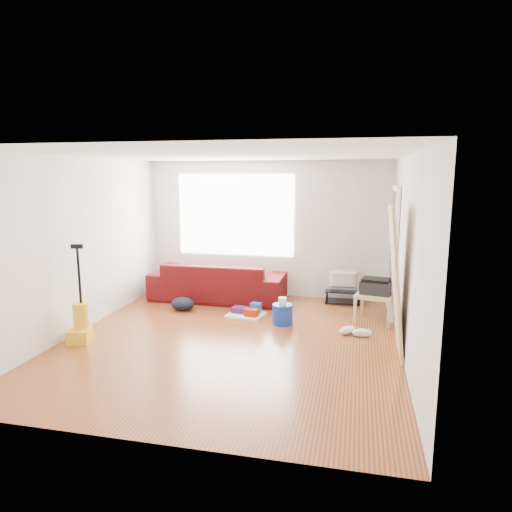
% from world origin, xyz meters
% --- Properties ---
extents(room, '(4.51, 5.01, 2.51)m').
position_xyz_m(room, '(0.07, 0.15, 1.25)').
color(room, maroon).
rests_on(room, ground).
extents(sofa, '(2.40, 0.94, 0.70)m').
position_xyz_m(sofa, '(-0.79, 1.95, 0.00)').
color(sofa, '#370812').
rests_on(sofa, ground).
extents(tv_stand, '(0.62, 0.35, 0.23)m').
position_xyz_m(tv_stand, '(1.44, 2.22, 0.12)').
color(tv_stand, black).
rests_on(tv_stand, ground).
extents(tv, '(0.64, 0.08, 0.37)m').
position_xyz_m(tv, '(1.44, 2.22, 0.41)').
color(tv, black).
rests_on(tv, tv_stand).
extents(side_table, '(0.66, 0.66, 0.45)m').
position_xyz_m(side_table, '(1.95, 1.27, 0.38)').
color(side_table, tan).
rests_on(side_table, ground).
extents(printer, '(0.50, 0.42, 0.24)m').
position_xyz_m(printer, '(1.95, 1.27, 0.57)').
color(printer, black).
rests_on(printer, side_table).
extents(bucket, '(0.39, 0.39, 0.31)m').
position_xyz_m(bucket, '(0.58, 0.84, 0.00)').
color(bucket, '#10339B').
rests_on(bucket, ground).
extents(toilet_paper, '(0.12, 0.12, 0.11)m').
position_xyz_m(toilet_paper, '(0.58, 0.83, 0.21)').
color(toilet_paper, white).
rests_on(toilet_paper, bucket).
extents(cleaning_tray, '(0.63, 0.54, 0.20)m').
position_xyz_m(cleaning_tray, '(-0.04, 1.09, 0.06)').
color(cleaning_tray, white).
rests_on(cleaning_tray, ground).
extents(backpack, '(0.46, 0.40, 0.22)m').
position_xyz_m(backpack, '(-1.17, 1.18, 0.00)').
color(backpack, black).
rests_on(backpack, ground).
extents(sneakers, '(0.50, 0.29, 0.11)m').
position_xyz_m(sneakers, '(1.66, 0.57, 0.06)').
color(sneakers, white).
rests_on(sneakers, ground).
extents(vacuum, '(0.36, 0.38, 1.34)m').
position_xyz_m(vacuum, '(-2.00, -0.48, 0.25)').
color(vacuum, yellow).
rests_on(vacuum, ground).
extents(door_panel, '(0.24, 0.76, 1.88)m').
position_xyz_m(door_panel, '(2.13, -0.02, 0.00)').
color(door_panel, tan).
rests_on(door_panel, ground).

